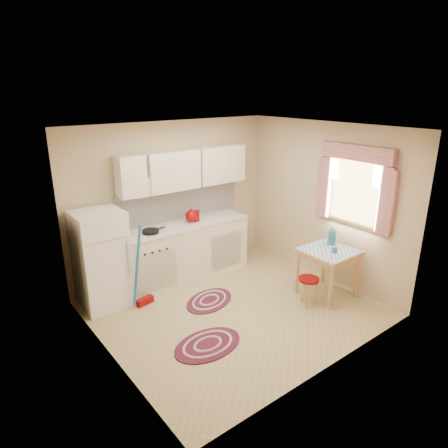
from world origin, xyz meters
The scene contains 14 objects.
room_shell centered at (0.16, 0.24, 1.60)m, with size 3.64×3.60×2.52m.
fridge centered at (-1.39, 1.25, 0.70)m, with size 0.65×0.60×1.40m, color white.
broom centered at (-0.95, 0.90, 0.60)m, with size 0.28×0.12×1.20m, color #1B66AB, non-canonical shape.
base_cabinets centered at (-0.05, 1.30, 0.44)m, with size 2.25×0.60×0.88m, color white.
countertop centered at (-0.05, 1.30, 0.90)m, with size 2.27×0.62×0.04m, color silver.
frying_pan centered at (-0.61, 1.25, 0.94)m, with size 0.25×0.25×0.05m, color black.
red_kettle centered at (0.14, 1.30, 1.03)m, with size 0.21×0.19×0.21m, color #7B0406, non-canonical shape.
red_canister centered at (0.24, 1.30, 1.00)m, with size 0.11×0.11×0.16m, color #7B0406.
table centered at (1.35, -0.51, 0.36)m, with size 0.72×0.72×0.72m, color tan.
stool centered at (0.90, -0.54, 0.21)m, with size 0.29×0.29×0.42m, color #7B0406.
coffee_pot centered at (1.55, -0.39, 0.87)m, with size 0.15×0.13×0.30m, color #2A6381, non-canonical shape.
mug centered at (1.33, -0.61, 0.77)m, with size 0.08×0.08×0.10m, color #2A6381.
rug_center centered at (-0.16, 0.40, 0.01)m, with size 0.83×0.55×0.02m, color maroon, non-canonical shape.
rug_left centered at (-0.80, -0.45, 0.01)m, with size 0.90×0.60×0.02m, color maroon, non-canonical shape.
Camera 1 is at (-3.16, -3.83, 2.98)m, focal length 32.00 mm.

